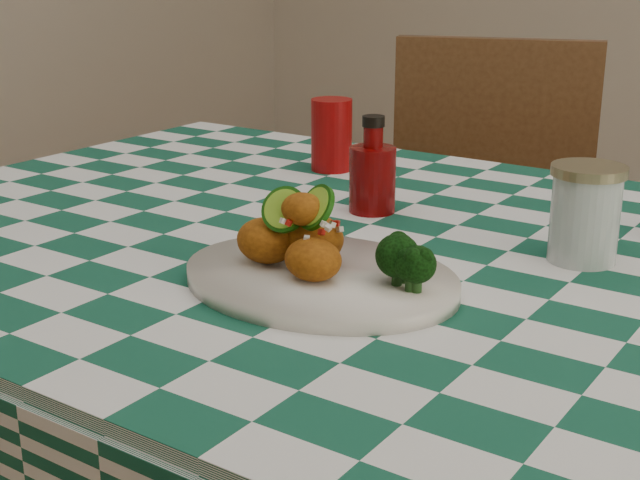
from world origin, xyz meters
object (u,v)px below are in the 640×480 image
Objects in this scene: plate at (320,279)px; fried_chicken_pile at (307,231)px; red_tumbler at (331,135)px; mason_jar at (585,214)px; wooden_chair_left at (475,282)px; ketchup_bottle at (373,164)px.

fried_chicken_pile reaches higher than plate.
red_tumbler reaches higher than plate.
wooden_chair_left is (-0.40, 0.60, -0.36)m from mason_jar.
ketchup_bottle is 0.33m from mason_jar.
fried_chicken_pile is at bearing -132.67° from mason_jar.
mason_jar is at bearing -7.17° from ketchup_bottle.
plate is at bearing 0.00° from fried_chicken_pile.
ketchup_bottle reaches higher than red_tumbler.
mason_jar reaches higher than fried_chicken_pile.
wooden_chair_left is at bearing 73.10° from red_tumbler.
mason_jar is at bearing -23.37° from red_tumbler.
red_tumbler reaches higher than fried_chicken_pile.
fried_chicken_pile is at bearing 180.00° from plate.
mason_jar reaches higher than plate.
fried_chicken_pile is 0.94m from wooden_chair_left.
plate is 2.33× the size of ketchup_bottle.
plate is at bearing -130.40° from mason_jar.
red_tumbler is 0.13× the size of wooden_chair_left.
plate is 2.38× the size of fried_chicken_pile.
red_tumbler is (-0.28, 0.48, -0.00)m from fried_chicken_pile.
ketchup_bottle is 1.17× the size of mason_jar.
mason_jar is at bearing 49.60° from plate.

